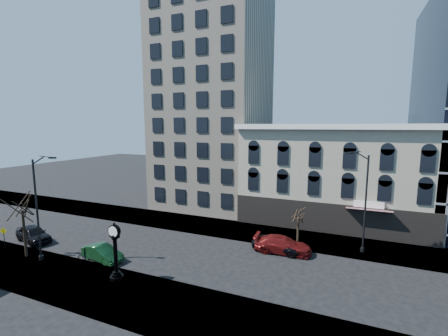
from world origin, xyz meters
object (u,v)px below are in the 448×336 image
at_px(street_clock, 116,254).
at_px(car_near_a, 33,234).
at_px(warning_sign, 4,234).
at_px(car_near_b, 102,253).
at_px(street_lamp_near, 42,181).

height_order(street_clock, car_near_a, street_clock).
distance_m(warning_sign, car_near_b, 10.96).
distance_m(street_lamp_near, warning_sign, 8.72).
xyz_separation_m(street_clock, warning_sign, (-14.55, 0.36, -0.60)).
height_order(car_near_a, car_near_b, car_near_a).
bearing_deg(car_near_a, street_clock, -88.97).
distance_m(street_lamp_near, car_near_b, 8.34).
bearing_deg(street_lamp_near, car_near_a, 139.07).
bearing_deg(car_near_a, car_near_b, -80.45).
height_order(warning_sign, car_near_b, warning_sign).
xyz_separation_m(warning_sign, car_near_a, (0.53, 2.60, -0.79)).
bearing_deg(car_near_b, warning_sign, 109.00).
distance_m(street_clock, car_near_b, 4.74).
xyz_separation_m(street_lamp_near, warning_sign, (-6.43, 0.15, -5.89)).
relative_size(street_clock, car_near_b, 1.09).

